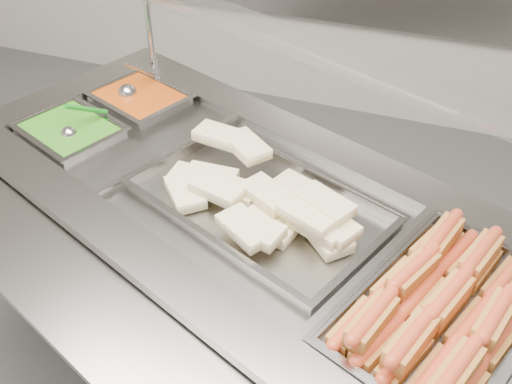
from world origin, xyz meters
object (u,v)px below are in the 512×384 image
(steam_counter, at_px, (245,297))
(serving_spoon, at_px, (73,130))
(pan_wraps, at_px, (259,207))
(ladle, at_px, (129,92))
(sneeze_guard, at_px, (298,45))
(pan_hotdogs, at_px, (441,319))

(steam_counter, xyz_separation_m, serving_spoon, (-0.63, 0.09, 0.46))
(pan_wraps, relative_size, serving_spoon, 4.52)
(serving_spoon, bearing_deg, pan_wraps, -9.53)
(steam_counter, bearing_deg, pan_wraps, -22.05)
(steam_counter, height_order, ladle, ladle)
(serving_spoon, bearing_deg, sneeze_guard, 8.88)
(serving_spoon, bearing_deg, ladle, 81.96)
(pan_hotdogs, distance_m, ladle, 1.33)
(ladle, bearing_deg, sneeze_guard, -14.73)
(pan_wraps, height_order, ladle, ladle)
(pan_hotdogs, xyz_separation_m, ladle, (-1.17, 0.62, 0.05))
(pan_hotdogs, relative_size, serving_spoon, 3.69)
(steam_counter, distance_m, pan_wraps, 0.43)
(sneeze_guard, bearing_deg, pan_wraps, -96.71)
(sneeze_guard, xyz_separation_m, pan_hotdogs, (0.50, -0.44, -0.41))
(serving_spoon, bearing_deg, steam_counter, -8.36)
(sneeze_guard, relative_size, pan_wraps, 2.10)
(pan_wraps, relative_size, ladle, 4.29)
(sneeze_guard, height_order, ladle, sneeze_guard)
(pan_wraps, height_order, serving_spoon, serving_spoon)
(pan_hotdogs, relative_size, pan_wraps, 0.82)
(steam_counter, xyz_separation_m, pan_hotdogs, (0.58, -0.24, 0.41))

